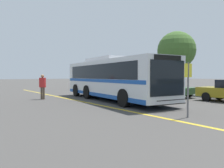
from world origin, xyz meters
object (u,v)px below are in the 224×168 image
object	(u,v)px
bus_stop_sign	(188,83)
tree_1	(176,50)
parked_car_0	(91,84)
parked_car_2	(169,89)
transit_bus	(112,78)
parked_car_1	(128,85)
pedestrian_0	(43,85)

from	to	relation	value
bus_stop_sign	tree_1	distance (m)	17.10
parked_car_0	parked_car_2	distance (m)	12.48
transit_bus	bus_stop_sign	distance (m)	7.24
parked_car_2	bus_stop_sign	world-z (taller)	bus_stop_sign
bus_stop_sign	parked_car_0	bearing A→B (deg)	-102.66
tree_1	bus_stop_sign	bearing A→B (deg)	-50.55
parked_car_0	parked_car_2	xyz separation A→B (m)	(12.48, 0.06, -0.04)
parked_car_2	parked_car_0	bearing A→B (deg)	88.19
transit_bus	parked_car_1	world-z (taller)	transit_bus
tree_1	parked_car_0	bearing A→B (deg)	-140.42
transit_bus	pedestrian_0	bearing A→B (deg)	-34.24
parked_car_1	parked_car_0	bearing A→B (deg)	-87.72
parked_car_0	pedestrian_0	world-z (taller)	pedestrian_0
transit_bus	bus_stop_sign	bearing A→B (deg)	85.63
parked_car_1	tree_1	distance (m)	7.50
transit_bus	parked_car_2	bearing A→B (deg)	176.14
parked_car_1	pedestrian_0	size ratio (longest dim) A/B	2.32
parked_car_0	bus_stop_sign	size ratio (longest dim) A/B	2.15
parked_car_2	tree_1	size ratio (longest dim) A/B	0.61
parked_car_1	bus_stop_sign	distance (m)	13.57
transit_bus	parked_car_2	distance (m)	5.24
parked_car_2	tree_1	bearing A→B (deg)	31.97
tree_1	transit_bus	bearing A→B (deg)	-73.03
parked_car_2	transit_bus	bearing A→B (deg)	168.03
pedestrian_0	transit_bus	bearing A→B (deg)	-174.90
pedestrian_0	tree_1	distance (m)	15.93
parked_car_0	parked_car_2	world-z (taller)	parked_car_0
transit_bus	pedestrian_0	world-z (taller)	transit_bus
parked_car_1	bus_stop_sign	bearing A→B (deg)	60.16
pedestrian_0	parked_car_0	bearing A→B (deg)	-91.45
bus_stop_sign	transit_bus	bearing A→B (deg)	-94.37
pedestrian_0	tree_1	bearing A→B (deg)	-133.53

